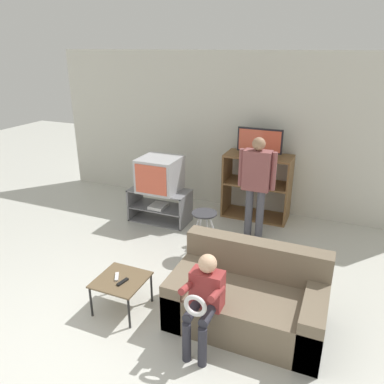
% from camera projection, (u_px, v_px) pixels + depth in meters
% --- Properties ---
extents(ground_plane, '(18.00, 18.00, 0.00)m').
position_uv_depth(ground_plane, '(81.00, 369.00, 3.29)').
color(ground_plane, beige).
extents(wall_back, '(6.40, 0.06, 2.60)m').
position_uv_depth(wall_back, '(228.00, 132.00, 6.28)').
color(wall_back, beige).
rests_on(wall_back, ground_plane).
extents(tv_stand, '(0.96, 0.47, 0.53)m').
position_uv_depth(tv_stand, '(160.00, 206.00, 6.01)').
color(tv_stand, slate).
rests_on(tv_stand, ground_plane).
extents(television_main, '(0.60, 0.59, 0.53)m').
position_uv_depth(television_main, '(160.00, 174.00, 5.82)').
color(television_main, '#B2B2B7').
rests_on(television_main, tv_stand).
extents(media_shelf, '(1.06, 0.50, 1.06)m').
position_uv_depth(media_shelf, '(257.00, 186.00, 6.06)').
color(media_shelf, brown).
rests_on(media_shelf, ground_plane).
extents(television_flat, '(0.71, 0.20, 0.42)m').
position_uv_depth(television_flat, '(260.00, 142.00, 5.81)').
color(television_flat, black).
rests_on(television_flat, media_shelf).
extents(folding_stool, '(0.40, 0.37, 0.64)m').
position_uv_depth(folding_stool, '(204.00, 221.00, 4.89)').
color(folding_stool, '#B7B7BC').
rests_on(folding_stool, ground_plane).
extents(snack_table, '(0.51, 0.51, 0.37)m').
position_uv_depth(snack_table, '(121.00, 282.00, 3.93)').
color(snack_table, brown).
rests_on(snack_table, ground_plane).
extents(remote_control_black, '(0.07, 0.15, 0.02)m').
position_uv_depth(remote_control_black, '(123.00, 282.00, 3.85)').
color(remote_control_black, black).
rests_on(remote_control_black, snack_table).
extents(remote_control_white, '(0.10, 0.14, 0.02)m').
position_uv_depth(remote_control_white, '(117.00, 277.00, 3.94)').
color(remote_control_white, silver).
rests_on(remote_control_white, snack_table).
extents(couch, '(1.51, 0.86, 0.78)m').
position_uv_depth(couch, '(248.00, 299.00, 3.77)').
color(couch, '#756651').
rests_on(couch, ground_plane).
extents(person_standing_adult, '(0.53, 0.20, 1.51)m').
position_uv_depth(person_standing_adult, '(257.00, 179.00, 5.24)').
color(person_standing_adult, '#4C4C56').
rests_on(person_standing_adult, ground_plane).
extents(person_seated_child, '(0.33, 0.43, 0.94)m').
position_uv_depth(person_seated_child, '(204.00, 297.00, 3.35)').
color(person_seated_child, '#2D2D38').
rests_on(person_seated_child, ground_plane).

